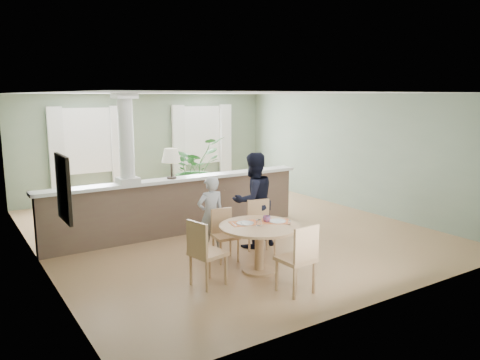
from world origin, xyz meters
TOP-DOWN VIEW (x-y plane):
  - ground at (0.00, 0.00)m, footprint 8.00×8.00m
  - room_shell at (-0.03, 0.63)m, footprint 7.02×8.02m
  - pony_wall at (-0.99, 0.20)m, footprint 5.32×0.38m
  - sofa at (-0.27, 1.36)m, footprint 2.92×1.70m
  - houseplant at (0.77, 2.80)m, footprint 1.85×1.76m
  - dining_table at (-0.74, -2.26)m, footprint 1.21×1.21m
  - chair_far_boy at (-0.91, -1.50)m, footprint 0.43×0.43m
  - chair_far_man at (-0.23, -1.56)m, footprint 0.50×0.50m
  - chair_near at (-0.76, -3.22)m, footprint 0.46×0.46m
  - chair_side at (-1.72, -2.30)m, footprint 0.52×0.52m
  - child_person at (-0.96, -1.13)m, footprint 0.50×0.34m
  - man_person at (-0.13, -1.19)m, footprint 0.84×0.67m

SIDE VIEW (x-z plane):
  - ground at x=0.00m, z-range 0.00..0.00m
  - sofa at x=-0.27m, z-range 0.00..0.80m
  - chair_far_boy at x=-0.91m, z-range 0.04..0.88m
  - chair_far_man at x=-0.23m, z-range 0.05..0.96m
  - chair_side at x=-1.72m, z-range 0.05..1.01m
  - chair_near at x=-0.76m, z-range 0.05..1.03m
  - dining_table at x=-0.74m, z-range 0.17..1.00m
  - child_person at x=-0.96m, z-range 0.00..1.34m
  - pony_wall at x=-0.99m, z-range -0.64..2.06m
  - houseplant at x=0.77m, z-range 0.00..1.61m
  - man_person at x=-0.13m, z-range 0.00..1.69m
  - room_shell at x=-0.03m, z-range 0.46..3.17m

